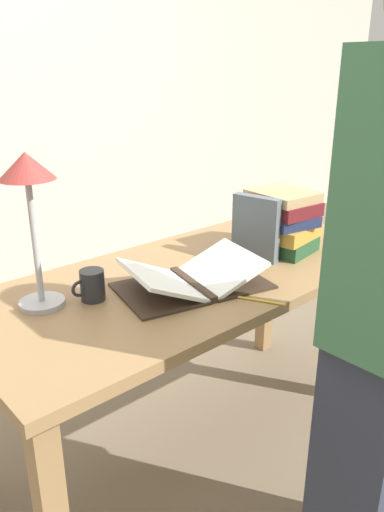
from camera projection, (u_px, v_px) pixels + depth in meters
The scene contains 8 objects.
ground_plane at pixel (198, 442), 1.95m from camera, with size 12.00×12.00×0.00m, color #70604C.
reading_desk at pixel (199, 296), 1.73m from camera, with size 1.56×0.70×0.73m.
open_book at pixel (193, 279), 1.56m from camera, with size 0.51×0.38×0.09m.
book_stack_tall at pixel (281, 222), 1.85m from camera, with size 0.25×0.27×0.23m.
book_standing_upright at pixel (256, 228), 1.77m from camera, with size 0.07×0.18×0.23m.
reading_lamp at pixel (29, 190), 1.33m from camera, with size 0.15×0.15×0.44m.
coffee_mug at pixel (92, 285), 1.47m from camera, with size 0.10×0.07×0.09m.
pencil at pixel (260, 301), 1.47m from camera, with size 0.08×0.14×0.01m.
Camera 1 is at (-1.06, -1.15, 1.37)m, focal length 35.00 mm.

